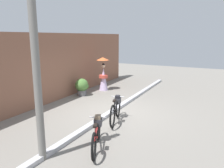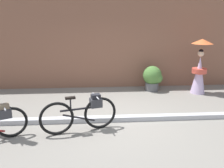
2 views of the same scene
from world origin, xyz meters
The scene contains 8 objects.
ground_plane centered at (0.00, 0.00, 0.00)m, with size 30.00×30.00×0.00m, color gray.
building_wall centered at (0.00, 3.30, 1.56)m, with size 14.00×0.40×3.11m, color brown.
sidewalk_curb centered at (0.00, 0.00, 0.06)m, with size 14.00×0.20×0.12m, color #B2B2B7.
bicycle_near_officer centered at (-2.69, -0.89, 0.41)m, with size 1.64×0.81×0.78m.
bicycle_far_side centered at (-0.76, -0.51, 0.45)m, with size 1.72×0.61×0.86m.
person_with_parasol centered at (3.08, 2.16, 0.88)m, with size 0.70×0.70×1.84m.
potted_plant_by_door centered at (1.59, 2.56, 0.48)m, with size 0.68×0.66×0.88m.
utility_pole centered at (-3.82, -0.02, 2.40)m, with size 0.18×0.18×4.80m, color slate.
Camera 1 is at (-7.41, -3.79, 2.96)m, focal length 35.41 mm.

